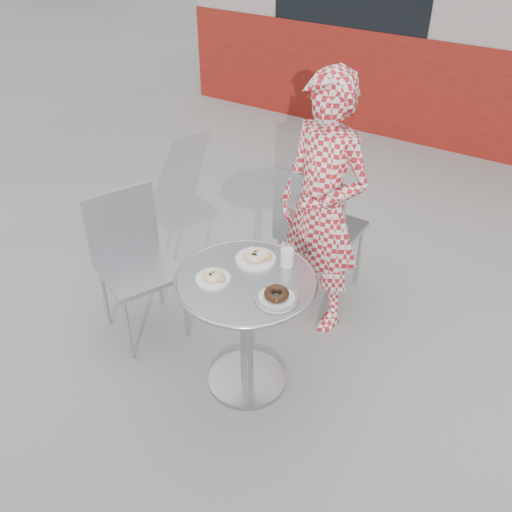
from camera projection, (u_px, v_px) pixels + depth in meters
The scene contains 9 objects.
ground at pixel (250, 389), 3.07m from camera, with size 60.00×60.00×0.00m, color #9F9D97.
bistro_table at pixel (246, 307), 2.81m from camera, with size 0.69×0.69×0.70m.
chair_far at pixel (319, 256), 3.59m from camera, with size 0.44×0.45×0.93m.
chair_left at pixel (143, 294), 3.31m from camera, with size 0.55×0.54×0.86m.
seated_person at pixel (322, 208), 3.14m from camera, with size 0.56×0.37×1.53m, color #AA1A23.
plate_far at pixel (256, 257), 2.83m from camera, with size 0.20×0.20×0.05m.
plate_near at pixel (213, 277), 2.70m from camera, with size 0.17×0.17×0.04m.
plate_checker at pixel (276, 297), 2.58m from camera, with size 0.20×0.20×0.05m.
milk_cup at pixel (287, 257), 2.78m from camera, with size 0.07×0.07×0.11m.
Camera 1 is at (1.15, -1.76, 2.35)m, focal length 40.00 mm.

